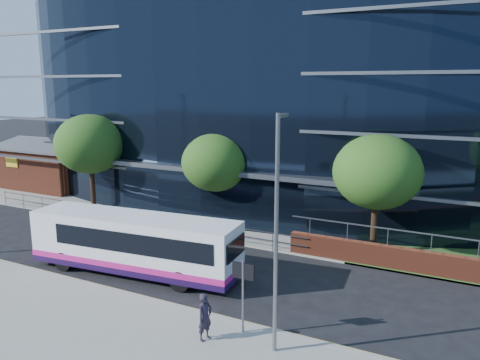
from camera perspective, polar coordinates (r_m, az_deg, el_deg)
The scene contains 16 objects.
ground at distance 21.32m, azimuth -8.81°, elevation -13.55°, with size 200.00×200.00×0.00m, color black.
pavement_near at distance 17.97m, azimuth -18.69°, elevation -18.87°, with size 80.00×8.00×0.15m, color gray.
kerb at distance 20.57m, azimuth -10.50°, elevation -14.34°, with size 80.00×0.25×0.16m, color gray.
yellow_line_outer at distance 20.75m, azimuth -10.14°, elevation -14.33°, with size 80.00×0.08×0.01m, color gold.
yellow_line_inner at distance 20.85m, azimuth -9.89°, elevation -14.18°, with size 80.00×0.08×0.01m, color gold.
far_forecourt at distance 33.03m, azimuth -6.13°, elevation -4.24°, with size 50.00×8.00×0.10m, color gray.
glass_office at distance 39.57m, azimuth 4.04°, elevation 10.07°, with size 44.00×23.10×16.00m.
brick_pavilion at distance 44.90m, azimuth -21.75°, elevation 1.67°, with size 8.60×6.66×4.40m.
guard_railings at distance 30.91m, azimuth -13.35°, elevation -4.12°, with size 24.00×0.05×1.10m.
street_sign at distance 17.05m, azimuth 0.38°, elevation -12.13°, with size 0.85×0.09×2.80m.
tree_far_a at distance 34.93m, azimuth -17.82°, elevation 4.19°, with size 4.95×4.95×6.98m.
tree_far_b at distance 29.33m, azimuth -2.98°, elevation 2.13°, with size 4.29×4.29×6.05m.
tree_far_c at distance 25.35m, azimuth 16.39°, elevation 0.93°, with size 4.62×4.62×6.51m.
streetlight_east at distance 15.16m, azimuth 4.48°, elevation -5.98°, with size 0.15×0.77×8.00m.
city_bus at distance 23.22m, azimuth -12.57°, elevation -7.53°, with size 10.75×3.43×2.86m.
pedestrian at distance 17.12m, azimuth -4.30°, elevation -16.32°, with size 0.62×0.41×1.70m, color #231D2C.
Camera 1 is at (11.50, -15.54, 8.99)m, focal length 35.00 mm.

